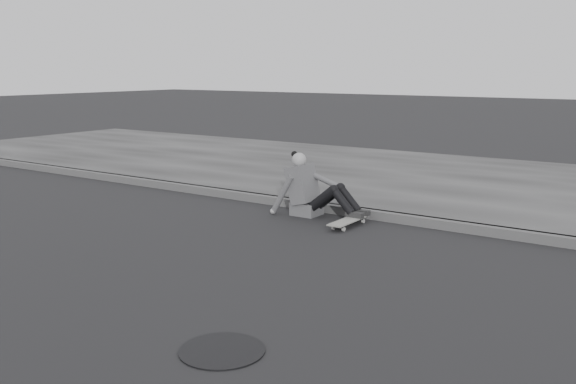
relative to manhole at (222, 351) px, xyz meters
name	(u,v)px	position (x,y,z in m)	size (l,w,h in m)	color
ground	(248,264)	(-1.13, 1.76, -0.01)	(80.00, 80.00, 0.00)	black
curb	(364,213)	(-1.13, 4.34, 0.05)	(24.00, 0.16, 0.12)	#434343
sidewalk	(445,181)	(-1.13, 7.36, 0.05)	(24.00, 6.00, 0.12)	#343434
manhole	(222,351)	(0.00, 0.00, 0.00)	(0.63, 0.63, 0.01)	black
skateboard	(349,221)	(-1.06, 3.77, 0.07)	(0.20, 0.78, 0.09)	#A2A29D
seated_woman	(311,190)	(-1.79, 4.02, 0.35)	(1.38, 0.46, 0.88)	#49494C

